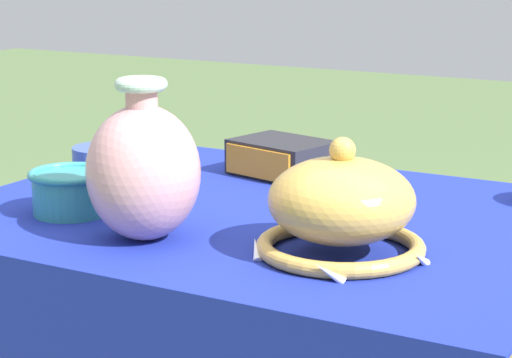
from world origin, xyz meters
TOP-DOWN VIEW (x-y plane):
  - display_table at (0.00, -0.02)m, footprint 0.96×0.75m
  - vase_tall_bulbous at (-0.08, -0.22)m, footprint 0.16×0.16m
  - vase_dome_bell at (0.19, -0.15)m, footprint 0.24×0.24m
  - mosaic_tile_box at (-0.10, 0.23)m, footprint 0.19×0.17m
  - cup_wide_teal at (-0.26, -0.16)m, footprint 0.13×0.13m
  - pot_squat_cobalt at (-0.34, 0.03)m, footprint 0.12×0.12m

SIDE VIEW (x-z plane):
  - display_table at x=0.00m, z-range 0.28..1.01m
  - pot_squat_cobalt at x=-0.34m, z-range 0.73..0.80m
  - mosaic_tile_box at x=-0.10m, z-range 0.73..0.80m
  - cup_wide_teal at x=-0.26m, z-range 0.74..0.81m
  - vase_dome_bell at x=0.19m, z-range 0.71..0.88m
  - vase_tall_bulbous at x=-0.08m, z-range 0.72..0.95m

